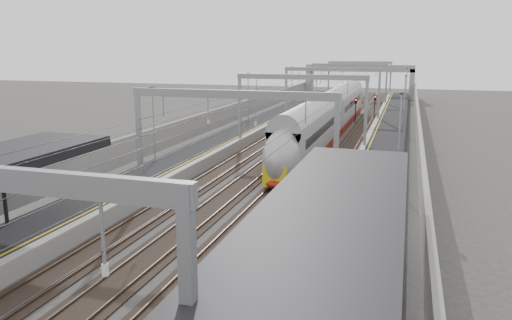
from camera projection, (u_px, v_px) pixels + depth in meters
The scene contains 12 objects.
platform_left at pixel (234, 137), 54.76m from camera, with size 4.00×120.00×1.00m, color black.
platform_right at pixel (384, 145), 50.20m from camera, with size 4.00×120.00×1.00m, color black.
tracks at pixel (306, 146), 52.57m from camera, with size 11.40×140.00×0.20m.
overhead_line at pixel (318, 83), 57.43m from camera, with size 13.00×140.00×6.60m.
canopy_right at pixel (289, 298), 9.97m from camera, with size 4.40×30.00×4.24m.
overbridge at pixel (359, 73), 102.79m from camera, with size 22.00×2.20×6.90m.
wall_left at pixel (207, 126), 55.43m from camera, with size 0.30×120.00×3.20m, color gray.
wall_right at pixel (418, 136), 49.04m from camera, with size 0.30×120.00×3.20m, color gray.
train at pixel (327, 121), 55.83m from camera, with size 2.70×49.29×4.28m.
signal_green at pixel (304, 100), 76.02m from camera, with size 0.32×0.32×3.48m.
signal_red_near at pixel (356, 106), 68.20m from camera, with size 0.32×0.32×3.48m.
signal_red_far at pixel (375, 102), 72.64m from camera, with size 0.32×0.32×3.48m.
Camera 1 is at (10.07, -5.94, 9.94)m, focal length 35.00 mm.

